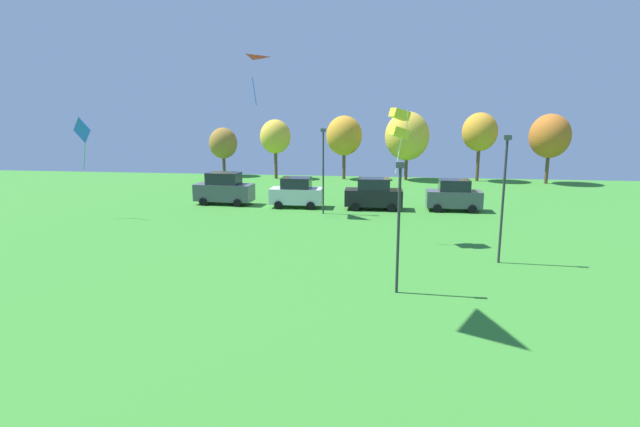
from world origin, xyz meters
The scene contains 16 objects.
kite_flying_0 centered at (-9.65, 36.55, 10.52)m, with size 2.25×2.27×2.91m.
kite_flying_1 centered at (-20.85, 34.45, 5.99)m, with size 1.71×0.68×3.66m.
kite_flying_5 centered at (0.76, 30.24, 6.75)m, with size 1.25×1.19×3.62m.
parked_car_leftmost centered at (-12.90, 40.58, 1.27)m, with size 4.77×2.23×2.61m.
parked_car_second_from_left centered at (-6.86, 40.10, 1.17)m, with size 4.07×2.16×2.37m.
parked_car_third_from_left centered at (-0.82, 40.08, 1.19)m, with size 4.42×2.17×2.42m.
parked_car_rightmost_in_row centered at (5.21, 40.30, 1.18)m, with size 4.08×2.03×2.40m.
light_post_0 centered at (0.69, 22.01, 3.11)m, with size 0.36×0.20×5.44m.
light_post_2 centered at (-4.45, 37.88, 3.51)m, with size 0.36×0.20×6.22m.
light_post_3 centered at (5.79, 26.94, 3.56)m, with size 0.36×0.20×6.31m.
treeline_tree_0 centered at (-18.83, 58.37, 3.80)m, with size 3.24×3.24×5.60m.
treeline_tree_1 centered at (-12.30, 56.95, 4.66)m, with size 3.42×3.42×6.57m.
treeline_tree_2 centered at (-4.66, 57.45, 4.80)m, with size 3.95×3.95×6.99m.
treeline_tree_3 centered at (2.20, 57.62, 4.79)m, with size 4.79×4.79×7.44m.
treeline_tree_4 centered at (9.85, 57.75, 5.25)m, with size 3.72×3.72×7.33m.
treeline_tree_5 centered at (16.70, 56.72, 4.93)m, with size 4.11×4.11×7.21m.
Camera 1 is at (0.18, 2.07, 7.38)m, focal length 28.00 mm.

